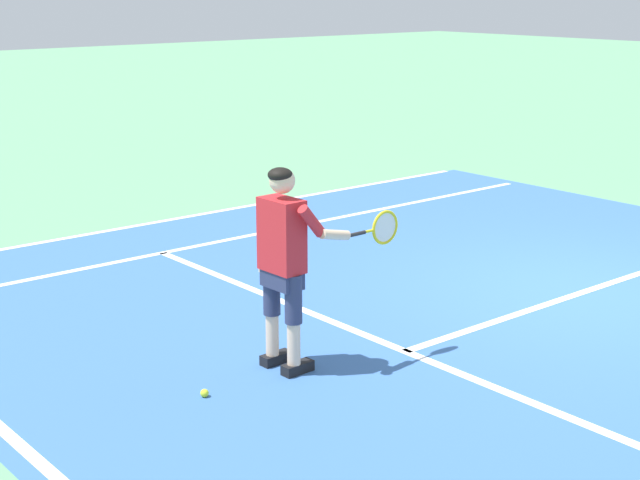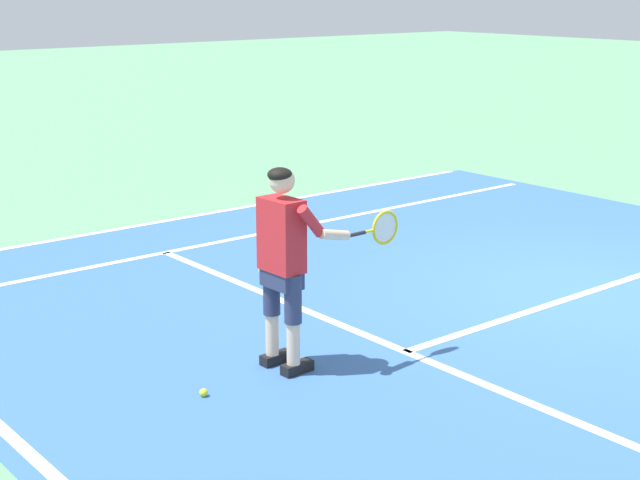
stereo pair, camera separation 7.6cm
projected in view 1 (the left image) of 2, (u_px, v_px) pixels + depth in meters
The scene contains 9 objects.
ground_plane at pixel (585, 292), 10.00m from camera, with size 80.00×80.00×0.00m, color #609E70.
court_inner_surface at pixel (519, 314), 9.32m from camera, with size 10.98×10.11×0.00m, color #3866A8.
line_baseline at pixel (49, 470), 6.32m from camera, with size 10.98×0.10×0.01m, color white.
line_service at pixel (406, 351), 8.37m from camera, with size 8.23×0.10×0.01m, color white.
line_centre_service at pixel (617, 281), 10.34m from camera, with size 0.10×6.40×0.01m, color white.
line_singles_left at pixel (266, 232), 12.38m from camera, with size 0.10×9.71×0.01m, color white.
line_doubles_left at pixel (208, 213), 13.40m from camera, with size 0.10×9.71×0.01m, color white.
tennis_player at pixel (285, 255), 7.74m from camera, with size 0.62×1.13×1.71m.
tennis_ball_near_feet at pixel (205, 393), 7.44m from camera, with size 0.07×0.07×0.07m, color #CCE02D.
Camera 1 is at (5.54, -8.22, 3.12)m, focal length 53.76 mm.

